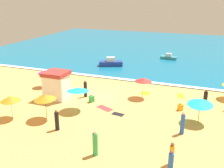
{
  "coord_description": "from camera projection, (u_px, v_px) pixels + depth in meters",
  "views": [
    {
      "loc": [
        10.42,
        -23.49,
        10.27
      ],
      "look_at": [
        0.62,
        2.13,
        0.8
      ],
      "focal_mm": 41.85,
      "sensor_mm": 36.0,
      "label": 1
    }
  ],
  "objects": [
    {
      "name": "ground_plane",
      "position": [
        99.0,
        97.0,
        27.61
      ],
      "size": [
        60.0,
        60.0,
        0.0
      ],
      "primitive_type": "plane",
      "color": "#E0A856"
    },
    {
      "name": "ocean_water",
      "position": [
        155.0,
        48.0,
        52.31
      ],
      "size": [
        60.0,
        44.0,
        0.1
      ],
      "primitive_type": "cube",
      "color": "#146B93",
      "rests_on": "ground_plane"
    },
    {
      "name": "wave_breaker_foam",
      "position": [
        119.0,
        79.0,
        33.14
      ],
      "size": [
        57.0,
        0.7,
        0.01
      ],
      "primitive_type": "cube",
      "color": "white",
      "rests_on": "ocean_water"
    },
    {
      "name": "lifeguard_cabana",
      "position": [
        57.0,
        85.0,
        26.75
      ],
      "size": [
        2.36,
        2.29,
        2.88
      ],
      "color": "white",
      "rests_on": "ground_plane"
    },
    {
      "name": "beach_umbrella_1",
      "position": [
        143.0,
        80.0,
        26.71
      ],
      "size": [
        2.04,
        2.04,
        2.17
      ],
      "color": "silver",
      "rests_on": "ground_plane"
    },
    {
      "name": "beach_umbrella_2",
      "position": [
        45.0,
        72.0,
        29.91
      ],
      "size": [
        1.6,
        1.57,
        2.1
      ],
      "color": "#4C3823",
      "rests_on": "ground_plane"
    },
    {
      "name": "beach_umbrella_3",
      "position": [
        200.0,
        103.0,
        21.48
      ],
      "size": [
        2.17,
        2.2,
        2.1
      ],
      "color": "#4C3823",
      "rests_on": "ground_plane"
    },
    {
      "name": "beach_umbrella_4",
      "position": [
        10.0,
        99.0,
        22.23
      ],
      "size": [
        1.85,
        1.85,
        2.08
      ],
      "color": "silver",
      "rests_on": "ground_plane"
    },
    {
      "name": "beach_umbrella_5",
      "position": [
        45.0,
        97.0,
        22.03
      ],
      "size": [
        2.64,
        2.64,
        2.29
      ],
      "color": "#4C3823",
      "rests_on": "ground_plane"
    },
    {
      "name": "beach_umbrella_7",
      "position": [
        78.0,
        89.0,
        23.79
      ],
      "size": [
        2.55,
        2.56,
        2.31
      ],
      "color": "silver",
      "rests_on": "ground_plane"
    },
    {
      "name": "beachgoer_0",
      "position": [
        172.0,
        154.0,
        16.38
      ],
      "size": [
        0.38,
        0.38,
        1.59
      ],
      "color": "orange",
      "rests_on": "ground_plane"
    },
    {
      "name": "beachgoer_1",
      "position": [
        205.0,
        99.0,
        24.54
      ],
      "size": [
        0.53,
        0.53,
        1.9
      ],
      "color": "black",
      "rests_on": "ground_plane"
    },
    {
      "name": "beachgoer_2",
      "position": [
        180.0,
        107.0,
        24.29
      ],
      "size": [
        0.55,
        0.55,
        0.78
      ],
      "color": "orange",
      "rests_on": "ground_plane"
    },
    {
      "name": "beachgoer_3",
      "position": [
        171.0,
        163.0,
        15.51
      ],
      "size": [
        0.43,
        0.43,
        1.64
      ],
      "color": "blue",
      "rests_on": "ground_plane"
    },
    {
      "name": "beachgoer_4",
      "position": [
        85.0,
        89.0,
        27.29
      ],
      "size": [
        0.5,
        0.5,
        1.84
      ],
      "color": "black",
      "rests_on": "ground_plane"
    },
    {
      "name": "beachgoer_5",
      "position": [
        57.0,
        121.0,
        20.59
      ],
      "size": [
        0.44,
        0.44,
        1.75
      ],
      "color": "black",
      "rests_on": "ground_plane"
    },
    {
      "name": "beachgoer_6",
      "position": [
        183.0,
        123.0,
        19.99
      ],
      "size": [
        0.47,
        0.47,
        1.86
      ],
      "color": "blue",
      "rests_on": "ground_plane"
    },
    {
      "name": "beachgoer_8",
      "position": [
        92.0,
        99.0,
        26.11
      ],
      "size": [
        0.62,
        0.62,
        0.89
      ],
      "color": "green",
      "rests_on": "ground_plane"
    },
    {
      "name": "beachgoer_10",
      "position": [
        95.0,
        144.0,
        17.32
      ],
      "size": [
        0.39,
        0.39,
        1.86
      ],
      "color": "green",
      "rests_on": "ground_plane"
    },
    {
      "name": "beach_towel_0",
      "position": [
        180.0,
        96.0,
        27.78
      ],
      "size": [
        0.91,
        1.53,
        0.01
      ],
      "color": "orange",
      "rests_on": "ground_plane"
    },
    {
      "name": "beach_towel_1",
      "position": [
        145.0,
        93.0,
        28.53
      ],
      "size": [
        0.99,
        1.2,
        0.01
      ],
      "color": "orange",
      "rests_on": "ground_plane"
    },
    {
      "name": "beach_towel_3",
      "position": [
        118.0,
        114.0,
        23.54
      ],
      "size": [
        1.17,
        0.79,
        0.01
      ],
      "color": "black",
      "rests_on": "ground_plane"
    },
    {
      "name": "beach_towel_4",
      "position": [
        105.0,
        108.0,
        24.77
      ],
      "size": [
        1.86,
        1.4,
        0.01
      ],
      "color": "red",
      "rests_on": "ground_plane"
    },
    {
      "name": "small_boat_0",
      "position": [
        169.0,
        57.0,
        42.98
      ],
      "size": [
        2.66,
        1.06,
        0.96
      ],
      "color": "teal",
      "rests_on": "ocean_water"
    },
    {
      "name": "small_boat_1",
      "position": [
        111.0,
        63.0,
        38.92
      ],
      "size": [
        3.7,
        2.52,
        1.32
      ],
      "color": "navy",
      "rests_on": "ocean_water"
    }
  ]
}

